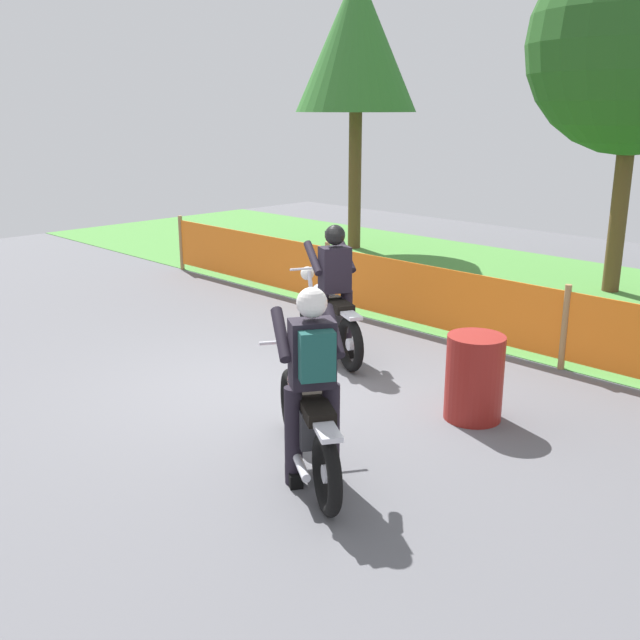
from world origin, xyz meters
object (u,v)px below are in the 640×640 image
(motorcycle_lead, at_px, (328,316))
(oil_drum, at_px, (474,378))
(motorcycle_trailing, at_px, (307,418))
(rider_trailing, at_px, (312,376))
(rider_lead, at_px, (334,287))

(motorcycle_lead, distance_m, oil_drum, 2.55)
(motorcycle_trailing, xyz_separation_m, rider_trailing, (0.20, -0.12, 0.47))
(rider_trailing, bearing_deg, motorcycle_trailing, 0.51)
(rider_trailing, bearing_deg, rider_lead, -17.30)
(motorcycle_trailing, height_order, oil_drum, motorcycle_trailing)
(motorcycle_lead, relative_size, rider_lead, 1.17)
(rider_lead, bearing_deg, oil_drum, -164.07)
(motorcycle_lead, xyz_separation_m, motorcycle_trailing, (2.10, -2.40, -0.00))
(motorcycle_trailing, relative_size, rider_lead, 1.10)
(oil_drum, bearing_deg, motorcycle_trailing, -101.66)
(motorcycle_lead, bearing_deg, oil_drum, -165.30)
(rider_lead, relative_size, oil_drum, 1.92)
(motorcycle_trailing, distance_m, oil_drum, 1.99)
(rider_trailing, relative_size, oil_drum, 1.92)
(motorcycle_lead, relative_size, motorcycle_trailing, 1.06)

